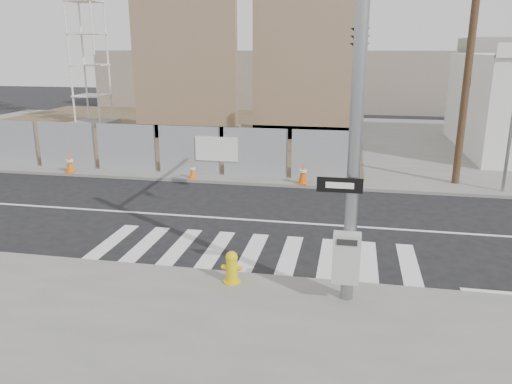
% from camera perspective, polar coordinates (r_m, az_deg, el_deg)
% --- Properties ---
extents(ground, '(100.00, 100.00, 0.00)m').
position_cam_1_polar(ground, '(15.60, 1.39, -3.35)').
color(ground, black).
rests_on(ground, ground).
extents(sidewalk_far, '(50.00, 20.00, 0.12)m').
position_cam_1_polar(sidewalk_far, '(29.06, 6.05, 5.85)').
color(sidewalk_far, slate).
rests_on(sidewalk_far, ground).
extents(signal_pole, '(0.96, 5.87, 7.00)m').
position_cam_1_polar(signal_pole, '(12.46, 11.62, 13.89)').
color(signal_pole, gray).
rests_on(signal_pole, sidewalk_near).
extents(chain_link_fence, '(24.60, 0.04, 2.00)m').
position_cam_1_polar(chain_link_fence, '(23.48, -21.27, 5.02)').
color(chain_link_fence, gray).
rests_on(chain_link_fence, sidewalk_far).
extents(concrete_wall_left, '(6.00, 1.30, 8.00)m').
position_cam_1_polar(concrete_wall_left, '(29.21, -8.06, 12.39)').
color(concrete_wall_left, '#7E674B').
rests_on(concrete_wall_left, sidewalk_far).
extents(concrete_wall_right, '(5.50, 1.30, 8.00)m').
position_cam_1_polar(concrete_wall_right, '(28.79, 5.25, 12.43)').
color(concrete_wall_right, '#7E674B').
rests_on(concrete_wall_right, sidewalk_far).
extents(utility_pole_right, '(1.60, 0.28, 10.00)m').
position_cam_1_polar(utility_pole_right, '(20.41, 23.32, 14.88)').
color(utility_pole_right, '#4A3522').
rests_on(utility_pole_right, sidewalk_far).
extents(fire_hydrant, '(0.48, 0.48, 0.74)m').
position_cam_1_polar(fire_hydrant, '(11.29, -2.79, -8.56)').
color(fire_hydrant, '#DFBB0C').
rests_on(fire_hydrant, sidewalk_near).
extents(traffic_cone_b, '(0.40, 0.40, 0.77)m').
position_cam_1_polar(traffic_cone_b, '(22.56, -20.51, 3.06)').
color(traffic_cone_b, '#E05C0B').
rests_on(traffic_cone_b, sidewalk_far).
extents(traffic_cone_c, '(0.39, 0.39, 0.62)m').
position_cam_1_polar(traffic_cone_c, '(20.31, -7.27, 2.39)').
color(traffic_cone_c, '#F45E0C').
rests_on(traffic_cone_c, sidewalk_far).
extents(traffic_cone_d, '(0.49, 0.49, 0.80)m').
position_cam_1_polar(traffic_cone_d, '(19.38, 5.38, 2.05)').
color(traffic_cone_d, '#DB510B').
rests_on(traffic_cone_d, sidewalk_far).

